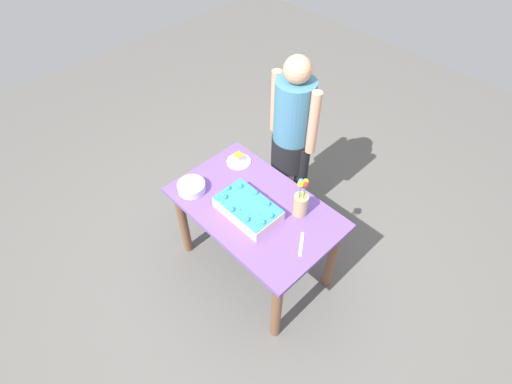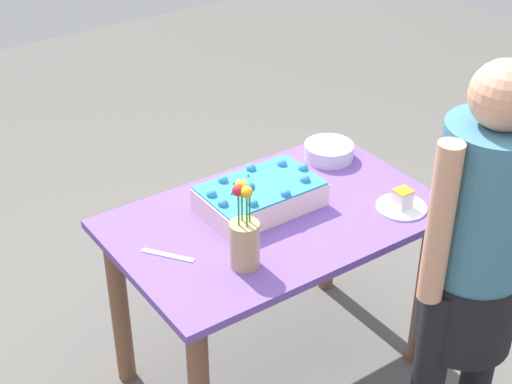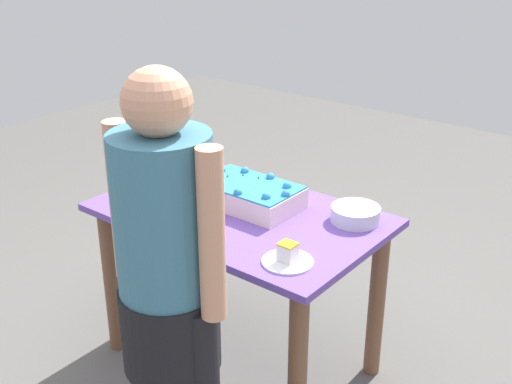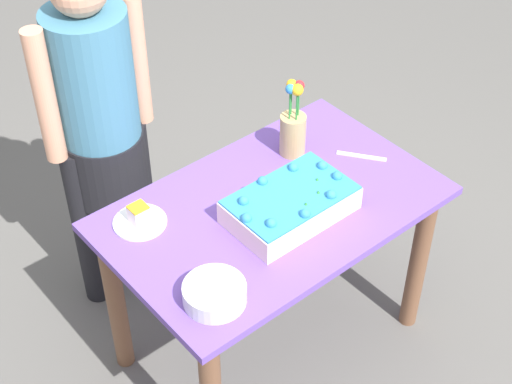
{
  "view_description": "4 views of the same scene",
  "coord_description": "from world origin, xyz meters",
  "px_view_note": "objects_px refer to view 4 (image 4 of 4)",
  "views": [
    {
      "loc": [
        -1.28,
        1.23,
        2.82
      ],
      "look_at": [
        0.03,
        -0.04,
        0.83
      ],
      "focal_mm": 28.0,
      "sensor_mm": 36.0,
      "label": 1
    },
    {
      "loc": [
        -1.38,
        -1.87,
        2.28
      ],
      "look_at": [
        -0.03,
        0.07,
        0.81
      ],
      "focal_mm": 55.0,
      "sensor_mm": 36.0,
      "label": 2
    },
    {
      "loc": [
        1.54,
        -1.82,
        1.85
      ],
      "look_at": [
        0.05,
        0.05,
        0.82
      ],
      "focal_mm": 45.0,
      "sensor_mm": 36.0,
      "label": 3
    },
    {
      "loc": [
        1.34,
        1.51,
        2.56
      ],
      "look_at": [
        0.04,
        -0.04,
        0.79
      ],
      "focal_mm": 55.0,
      "sensor_mm": 36.0,
      "label": 4
    }
  ],
  "objects_px": {
    "cake_knife": "(361,156)",
    "fruit_bowl": "(215,294)",
    "person_standing": "(100,121)",
    "flower_vase": "(293,128)",
    "sheet_cake": "(290,204)",
    "serving_plate_with_slice": "(139,218)"
  },
  "relations": [
    {
      "from": "fruit_bowl",
      "to": "sheet_cake",
      "type": "bearing_deg",
      "value": -162.14
    },
    {
      "from": "sheet_cake",
      "to": "cake_knife",
      "type": "height_order",
      "value": "sheet_cake"
    },
    {
      "from": "serving_plate_with_slice",
      "to": "flower_vase",
      "type": "relative_size",
      "value": 0.59
    },
    {
      "from": "cake_knife",
      "to": "flower_vase",
      "type": "xyz_separation_m",
      "value": [
        0.18,
        -0.19,
        0.11
      ]
    },
    {
      "from": "cake_knife",
      "to": "fruit_bowl",
      "type": "distance_m",
      "value": 0.88
    },
    {
      "from": "flower_vase",
      "to": "sheet_cake",
      "type": "bearing_deg",
      "value": 46.8
    },
    {
      "from": "serving_plate_with_slice",
      "to": "fruit_bowl",
      "type": "xyz_separation_m",
      "value": [
        0.02,
        0.44,
        0.01
      ]
    },
    {
      "from": "fruit_bowl",
      "to": "person_standing",
      "type": "bearing_deg",
      "value": -99.5
    },
    {
      "from": "sheet_cake",
      "to": "flower_vase",
      "type": "relative_size",
      "value": 1.37
    },
    {
      "from": "sheet_cake",
      "to": "fruit_bowl",
      "type": "height_order",
      "value": "sheet_cake"
    },
    {
      "from": "cake_knife",
      "to": "flower_vase",
      "type": "relative_size",
      "value": 0.6
    },
    {
      "from": "cake_knife",
      "to": "sheet_cake",
      "type": "bearing_deg",
      "value": -116.85
    },
    {
      "from": "serving_plate_with_slice",
      "to": "fruit_bowl",
      "type": "distance_m",
      "value": 0.44
    },
    {
      "from": "cake_knife",
      "to": "person_standing",
      "type": "relative_size",
      "value": 0.13
    },
    {
      "from": "serving_plate_with_slice",
      "to": "flower_vase",
      "type": "height_order",
      "value": "flower_vase"
    },
    {
      "from": "flower_vase",
      "to": "person_standing",
      "type": "bearing_deg",
      "value": -43.01
    },
    {
      "from": "sheet_cake",
      "to": "person_standing",
      "type": "distance_m",
      "value": 0.8
    },
    {
      "from": "sheet_cake",
      "to": "fruit_bowl",
      "type": "relative_size",
      "value": 2.17
    },
    {
      "from": "sheet_cake",
      "to": "flower_vase",
      "type": "distance_m",
      "value": 0.35
    },
    {
      "from": "serving_plate_with_slice",
      "to": "person_standing",
      "type": "distance_m",
      "value": 0.47
    },
    {
      "from": "flower_vase",
      "to": "fruit_bowl",
      "type": "distance_m",
      "value": 0.78
    },
    {
      "from": "sheet_cake",
      "to": "flower_vase",
      "type": "height_order",
      "value": "flower_vase"
    }
  ]
}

